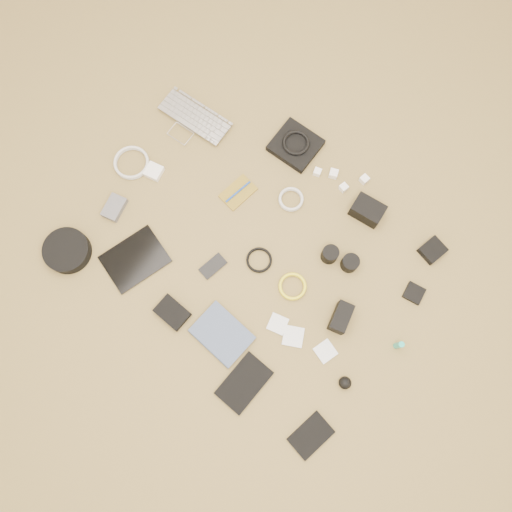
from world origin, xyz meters
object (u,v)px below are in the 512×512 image
Objects in this scene: dslr_camera at (367,210)px; phone at (213,266)px; laptop at (189,125)px; tablet at (135,259)px; paperback at (208,350)px; headphone_case at (67,251)px.

phone is (-0.38, -0.54, -0.03)m from dslr_camera.
phone is (0.45, -0.44, -0.01)m from laptop.
dslr_camera is 0.66m from phone.
laptop is 1.32× the size of tablet.
dslr_camera reaches higher than paperback.
dslr_camera is at bearing 42.78° from headphone_case.
laptop reaches higher than paperback.
tablet is at bearing 82.28° from paperback.
tablet is 0.31m from phone.
headphone_case is at bearing -140.32° from dslr_camera.
headphone_case is at bearing -131.46° from tablet.
phone is 0.50× the size of paperback.
paperback is (0.45, -0.12, 0.01)m from tablet.
paperback is at bearing -107.10° from dslr_camera.
phone is 0.58m from headphone_case.
tablet is at bearing -136.60° from phone.
tablet is 1.30× the size of headphone_case.
paperback is at bearing -48.80° from laptop.
phone is at bearing -128.36° from dslr_camera.
laptop is 0.95m from paperback.
laptop is at bearing 48.49° from paperback.
headphone_case is (-0.24, -0.13, 0.02)m from tablet.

